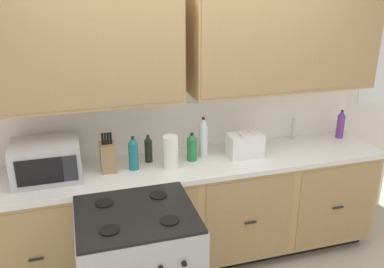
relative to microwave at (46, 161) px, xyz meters
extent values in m
cube|color=white|center=(1.08, 0.30, 0.12)|extent=(4.42, 0.05, 2.39)
cube|color=white|center=(1.08, 0.27, 0.06)|extent=(3.22, 0.01, 0.40)
cube|color=tan|center=(0.25, 0.10, 0.81)|extent=(1.56, 0.34, 0.90)
cube|color=#A58052|center=(0.25, -0.07, 0.81)|extent=(1.53, 0.01, 0.85)
cube|color=tan|center=(1.91, 0.10, 0.81)|extent=(1.56, 0.34, 0.90)
cube|color=#A58052|center=(1.91, -0.07, 0.81)|extent=(1.53, 0.01, 0.85)
cube|color=white|center=(3.04, 0.27, 0.56)|extent=(0.44, 0.01, 0.90)
cube|color=black|center=(1.08, 0.00, -1.03)|extent=(3.16, 0.48, 0.10)
cube|color=tan|center=(1.08, -0.03, -0.58)|extent=(3.22, 0.60, 0.80)
cube|color=#A88354|center=(-0.13, -0.33, -0.58)|extent=(0.74, 0.01, 0.73)
cube|color=black|center=(-0.13, -0.34, -0.58)|extent=(0.10, 0.01, 0.01)
cube|color=#A88354|center=(0.68, -0.33, -0.58)|extent=(0.74, 0.01, 0.73)
cube|color=black|center=(0.68, -0.34, -0.58)|extent=(0.10, 0.01, 0.01)
cube|color=#A88354|center=(1.48, -0.33, -0.58)|extent=(0.74, 0.01, 0.73)
cube|color=black|center=(1.48, -0.34, -0.58)|extent=(0.10, 0.01, 0.01)
cube|color=#A88354|center=(2.29, -0.33, -0.58)|extent=(0.74, 0.01, 0.73)
cube|color=black|center=(2.29, -0.34, -0.58)|extent=(0.10, 0.01, 0.01)
cube|color=white|center=(1.08, -0.03, -0.16)|extent=(3.25, 0.63, 0.04)
cube|color=#A8AAAF|center=(2.10, 0.00, -0.16)|extent=(0.56, 0.38, 0.02)
cube|color=black|center=(0.54, -0.66, -0.15)|extent=(0.74, 0.65, 0.02)
cylinder|color=black|center=(0.36, -0.82, -0.13)|extent=(0.12, 0.12, 0.01)
cylinder|color=black|center=(0.72, -0.82, -0.13)|extent=(0.12, 0.12, 0.01)
cylinder|color=black|center=(0.36, -0.50, -0.13)|extent=(0.12, 0.12, 0.01)
cylinder|color=black|center=(0.72, -0.50, -0.13)|extent=(0.12, 0.12, 0.01)
cylinder|color=black|center=(0.62, -1.00, -0.32)|extent=(0.03, 0.02, 0.03)
cylinder|color=black|center=(0.76, -1.00, -0.32)|extent=(0.03, 0.02, 0.03)
cube|color=#B7B7BC|center=(0.00, 0.00, 0.00)|extent=(0.48, 0.36, 0.28)
cube|color=black|center=(-0.04, -0.18, 0.00)|extent=(0.31, 0.01, 0.19)
cube|color=#28282D|center=(0.16, -0.18, 0.00)|extent=(0.10, 0.01, 0.19)
cube|color=white|center=(1.54, -0.04, -0.04)|extent=(0.28, 0.18, 0.19)
cube|color=black|center=(1.49, -0.04, 0.05)|extent=(0.02, 0.13, 0.01)
cube|color=black|center=(1.59, -0.04, 0.05)|extent=(0.02, 0.13, 0.01)
cube|color=#9C794E|center=(0.44, 0.00, -0.03)|extent=(0.11, 0.14, 0.22)
cylinder|color=black|center=(0.41, -0.01, 0.12)|extent=(0.02, 0.02, 0.09)
cylinder|color=black|center=(0.43, -0.01, 0.12)|extent=(0.02, 0.02, 0.09)
cylinder|color=black|center=(0.45, -0.01, 0.12)|extent=(0.02, 0.02, 0.09)
cylinder|color=black|center=(0.47, -0.01, 0.12)|extent=(0.02, 0.02, 0.09)
cylinder|color=#B2B5BA|center=(2.10, 0.18, -0.04)|extent=(0.02, 0.02, 0.20)
cylinder|color=white|center=(0.90, -0.08, -0.01)|extent=(0.12, 0.12, 0.26)
cylinder|color=#237A38|center=(1.10, 0.01, -0.05)|extent=(0.08, 0.08, 0.18)
cone|color=#237A38|center=(1.10, 0.01, 0.07)|extent=(0.07, 0.07, 0.05)
cylinder|color=black|center=(1.10, 0.01, 0.08)|extent=(0.03, 0.03, 0.02)
cylinder|color=black|center=(0.76, 0.08, -0.05)|extent=(0.06, 0.06, 0.18)
cone|color=black|center=(0.76, 0.08, 0.06)|extent=(0.05, 0.05, 0.04)
cylinder|color=black|center=(0.76, 0.08, 0.08)|extent=(0.02, 0.02, 0.02)
cylinder|color=#1E707A|center=(0.63, -0.02, -0.03)|extent=(0.07, 0.07, 0.21)
cone|color=#1E707A|center=(0.63, -0.02, 0.10)|extent=(0.07, 0.07, 0.05)
cylinder|color=black|center=(0.63, -0.02, 0.12)|extent=(0.03, 0.03, 0.02)
cylinder|color=#663384|center=(2.54, 0.11, -0.04)|extent=(0.07, 0.07, 0.21)
cone|color=#663384|center=(2.54, 0.11, 0.09)|extent=(0.06, 0.06, 0.05)
cylinder|color=black|center=(2.54, 0.11, 0.11)|extent=(0.02, 0.02, 0.02)
cylinder|color=silver|center=(1.21, 0.05, 0.00)|extent=(0.07, 0.07, 0.27)
cone|color=silver|center=(1.21, 0.05, 0.17)|extent=(0.07, 0.07, 0.07)
cylinder|color=black|center=(1.21, 0.05, 0.19)|extent=(0.03, 0.03, 0.02)
camera|label=1|loc=(0.23, -2.92, 1.26)|focal=38.92mm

